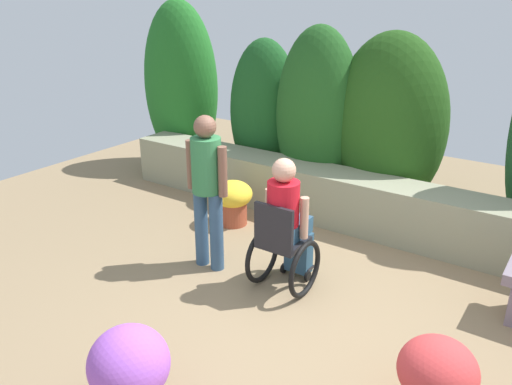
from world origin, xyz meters
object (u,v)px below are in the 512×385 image
object	(u,v)px
person_in_wheelchair	(286,229)
flower_pot_small_foreground	(130,369)
person_standing_companion	(207,183)
flower_pot_purple_near	(233,200)
flower_pot_terracotta_by_wall	(437,376)

from	to	relation	value
person_in_wheelchair	flower_pot_small_foreground	bearing A→B (deg)	-85.59
flower_pot_small_foreground	person_standing_companion	bearing A→B (deg)	113.66
person_standing_companion	flower_pot_purple_near	size ratio (longest dim) A/B	2.89
person_standing_companion	flower_pot_purple_near	bearing A→B (deg)	102.97
flower_pot_purple_near	person_standing_companion	bearing A→B (deg)	-66.46
person_standing_companion	flower_pot_terracotta_by_wall	size ratio (longest dim) A/B	2.80
flower_pot_small_foreground	person_in_wheelchair	bearing A→B (deg)	88.42
person_in_wheelchair	flower_pot_small_foreground	distance (m)	1.96
person_standing_companion	flower_pot_terracotta_by_wall	world-z (taller)	person_standing_companion
person_in_wheelchair	flower_pot_purple_near	bearing A→B (deg)	151.63
person_standing_companion	flower_pot_small_foreground	bearing A→B (deg)	-76.91
person_standing_companion	flower_pot_small_foreground	size ratio (longest dim) A/B	2.56
flower_pot_terracotta_by_wall	flower_pot_small_foreground	xyz separation A→B (m)	(-1.74, -1.12, 0.01)
flower_pot_terracotta_by_wall	flower_pot_small_foreground	world-z (taller)	flower_pot_small_foreground
person_in_wheelchair	flower_pot_terracotta_by_wall	xyz separation A→B (m)	(1.68, -0.81, -0.31)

